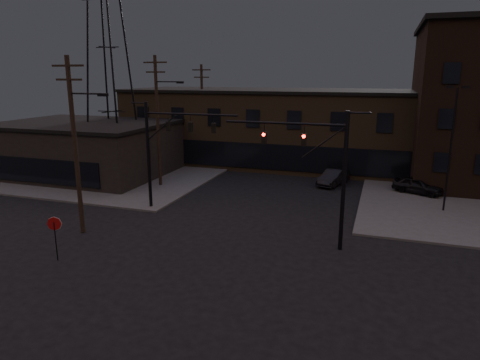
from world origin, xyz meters
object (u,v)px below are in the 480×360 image
at_px(car_crossing, 334,177).
at_px(parked_car_lot_a, 418,185).
at_px(traffic_signal_far, 163,144).
at_px(traffic_signal_near, 324,165).
at_px(stop_sign, 55,228).

bearing_deg(car_crossing, parked_car_lot_a, 7.76).
bearing_deg(traffic_signal_far, parked_car_lot_a, 29.76).
relative_size(traffic_signal_far, car_crossing, 1.84).
relative_size(traffic_signal_near, traffic_signal_far, 1.00).
height_order(stop_sign, parked_car_lot_a, stop_sign).
bearing_deg(stop_sign, car_crossing, 60.23).
xyz_separation_m(traffic_signal_far, stop_sign, (-1.28, -9.99, -3.17)).
relative_size(traffic_signal_near, car_crossing, 1.84).
height_order(traffic_signal_near, car_crossing, traffic_signal_near).
xyz_separation_m(traffic_signal_near, parked_car_lot_a, (6.10, 13.89, -4.09)).
height_order(traffic_signal_near, parked_car_lot_a, traffic_signal_near).
height_order(parked_car_lot_a, car_crossing, parked_car_lot_a).
xyz_separation_m(traffic_signal_near, car_crossing, (-1.03, 15.06, -4.21)).
bearing_deg(parked_car_lot_a, traffic_signal_far, 142.59).
bearing_deg(stop_sign, traffic_signal_near, 25.90).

